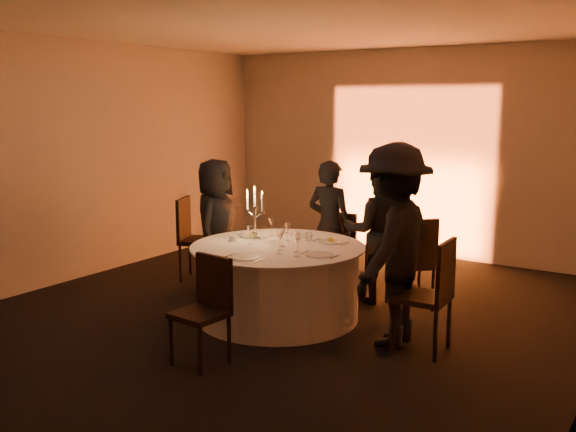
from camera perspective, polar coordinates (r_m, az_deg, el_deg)
The scene contains 32 objects.
floor at distance 6.82m, azimuth -0.92°, elevation -8.97°, with size 7.00×7.00×0.00m, color black.
ceiling at distance 6.49m, azimuth -1.00°, elevation 16.93°, with size 7.00×7.00×0.00m, color silver.
wall_back at distance 9.58m, azimuth 10.80°, elevation 5.55°, with size 7.00×7.00×0.00m, color #AFA9A2.
wall_left at distance 8.52m, azimuth -18.05°, elevation 4.70°, with size 7.00×7.00×0.00m, color #AFA9A2.
uplighter_fixture at distance 9.53m, azimuth 9.83°, elevation -3.27°, with size 0.25×0.12×0.10m, color black.
banquet_table at distance 6.70m, azimuth -0.93°, elevation -5.86°, with size 1.80×1.80×0.77m.
chair_left at distance 8.20m, azimuth -8.45°, elevation -1.54°, with size 0.60×0.60×1.04m.
chair_back_left at distance 7.95m, azimuth 5.12°, elevation -2.43°, with size 0.40×0.40×0.91m.
chair_back_right at distance 7.04m, azimuth 11.08°, elevation -3.67°, with size 0.63×0.63×1.02m.
chair_right at distance 5.87m, azimuth 12.68°, elevation -6.37°, with size 0.47×0.47×1.04m.
chair_front at distance 5.60m, azimuth -7.31°, elevation -7.74°, with size 0.44×0.44×0.93m.
guest_left at distance 7.59m, azimuth -6.45°, elevation -0.90°, with size 0.77×0.50×1.58m, color black.
guest_back_left at distance 7.58m, azimuth 3.73°, elevation -0.92°, with size 0.57×0.37×1.57m, color black.
guest_back_right at distance 7.23m, azimuth 8.02°, elevation -1.38°, with size 0.78×0.61×1.60m, color black.
guest_right at distance 5.95m, azimuth 9.38°, elevation -2.55°, with size 1.21×0.70×1.88m, color black.
plate_left at distance 7.06m, azimuth -3.22°, elevation -1.70°, with size 0.35×0.27×0.08m.
plate_back_left at distance 7.09m, azimuth 0.73°, elevation -1.72°, with size 0.36×0.26×0.01m.
plate_back_right at distance 6.77m, azimuth 3.81°, elevation -2.20°, with size 0.35×0.27×0.08m.
plate_right at distance 6.19m, azimuth 2.79°, elevation -3.45°, with size 0.36×0.27×0.01m.
plate_front at distance 6.10m, azimuth -3.85°, elevation -3.69°, with size 0.36×0.28×0.01m.
coffee_cup at distance 6.83m, azimuth -4.93°, elevation -2.00°, with size 0.11×0.11×0.07m.
candelabra at distance 6.88m, azimuth -2.97°, elevation -0.43°, with size 0.24×0.12×0.58m.
wine_glass_a at distance 6.10m, azimuth 0.81°, elevation -2.39°, with size 0.07×0.07×0.19m.
wine_glass_b at distance 6.35m, azimuth -0.70°, elevation -1.89°, with size 0.07×0.07×0.19m.
wine_glass_c at distance 6.29m, azimuth 0.75°, elevation -2.01°, with size 0.07×0.07×0.19m.
wine_glass_d at distance 6.21m, azimuth -0.79°, elevation -2.18°, with size 0.07×0.07×0.19m.
wine_glass_e at distance 6.54m, azimuth -0.51°, elevation -1.55°, with size 0.07×0.07×0.19m.
wine_glass_f at distance 7.08m, azimuth -1.46°, elevation -0.66°, with size 0.07×0.07×0.19m.
wine_glass_g at distance 6.79m, azimuth -0.02°, elevation -1.11°, with size 0.07×0.07×0.19m.
wine_glass_h at distance 6.66m, azimuth -3.41°, elevation -1.35°, with size 0.07×0.07×0.19m.
tumbler_a at distance 6.90m, azimuth 0.89°, elevation -1.72°, with size 0.07×0.07×0.09m, color white.
tumbler_b at distance 6.84m, azimuth 1.88°, elevation -1.83°, with size 0.07×0.07×0.09m, color white.
Camera 1 is at (3.58, -5.36, 2.22)m, focal length 40.00 mm.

